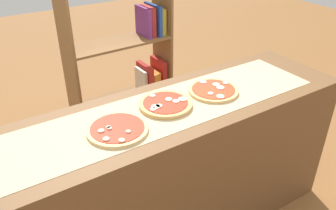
# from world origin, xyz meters

# --- Properties ---
(counter) EXTENTS (2.24, 0.62, 0.94)m
(counter) POSITION_xyz_m (0.00, 0.00, 0.47)
(counter) COLOR brown
(counter) RESTS_ON ground_plane
(parchment_paper) EXTENTS (1.84, 0.44, 0.00)m
(parchment_paper) POSITION_xyz_m (0.00, 0.00, 0.94)
(parchment_paper) COLOR tan
(parchment_paper) RESTS_ON counter
(pizza_mushroom_0) EXTENTS (0.31, 0.31, 0.03)m
(pizza_mushroom_0) POSITION_xyz_m (-0.33, -0.05, 0.95)
(pizza_mushroom_0) COLOR #E5C17F
(pizza_mushroom_0) RESTS_ON parchment_paper
(pizza_mozzarella_1) EXTENTS (0.30, 0.30, 0.03)m
(pizza_mozzarella_1) POSITION_xyz_m (-0.00, 0.03, 0.96)
(pizza_mozzarella_1) COLOR tan
(pizza_mozzarella_1) RESTS_ON parchment_paper
(pizza_mozzarella_2) EXTENTS (0.30, 0.30, 0.02)m
(pizza_mozzarella_2) POSITION_xyz_m (0.33, 0.01, 0.95)
(pizza_mozzarella_2) COLOR #DBB26B
(pizza_mozzarella_2) RESTS_ON parchment_paper
(bookshelf) EXTENTS (0.84, 0.31, 1.49)m
(bookshelf) POSITION_xyz_m (0.28, 0.97, 0.68)
(bookshelf) COLOR brown
(bookshelf) RESTS_ON ground_plane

